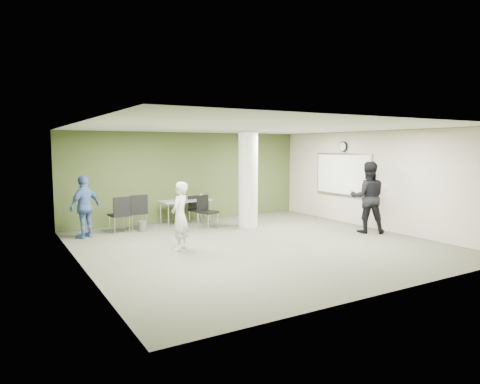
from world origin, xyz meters
TOP-DOWN VIEW (x-y plane):
  - floor at (0.00, 0.00)m, footprint 8.00×8.00m
  - ceiling at (0.00, 0.00)m, footprint 8.00×8.00m
  - wall_back at (0.00, 4.00)m, footprint 8.00×2.80m
  - wall_left at (-4.00, 0.00)m, footprint 0.02×8.00m
  - wall_right_cream at (4.00, 0.00)m, footprint 0.02×8.00m
  - column at (1.00, 2.00)m, footprint 0.56×0.56m
  - whiteboard at (3.92, 1.20)m, footprint 0.05×2.30m
  - wall_clock at (3.92, 1.20)m, footprint 0.06×0.32m
  - folding_table at (-0.37, 3.40)m, footprint 1.60×0.80m
  - wastebasket at (-1.87, 2.94)m, footprint 0.25×0.25m
  - chair_back_left at (-2.46, 3.00)m, footprint 0.55×0.55m
  - chair_back_right at (-1.93, 3.14)m, footprint 0.53×0.53m
  - chair_table_left at (-0.11, 2.54)m, footprint 0.60×0.60m
  - chair_table_right at (-0.05, 3.37)m, footprint 0.54×0.54m
  - woman_white at (-1.80, 0.39)m, footprint 0.67×0.67m
  - man_black at (3.40, -0.34)m, footprint 1.20×1.16m
  - man_blue at (-3.40, 2.87)m, footprint 1.01×0.86m

SIDE VIEW (x-z plane):
  - floor at x=0.00m, z-range 0.00..0.00m
  - wastebasket at x=-1.87m, z-range 0.00..0.29m
  - chair_table_right at x=-0.05m, z-range 0.07..0.92m
  - chair_table_left at x=-0.11m, z-range 0.08..1.03m
  - chair_back_left at x=-2.46m, z-range 0.09..1.09m
  - chair_back_right at x=-1.93m, z-range 0.09..1.10m
  - folding_table at x=-0.37m, z-range 0.20..1.18m
  - woman_white at x=-1.80m, z-range 0.00..1.56m
  - man_blue at x=-3.40m, z-range 0.00..1.62m
  - man_black at x=3.40m, z-range 0.00..1.95m
  - wall_back at x=0.00m, z-range 1.39..1.41m
  - wall_left at x=-4.00m, z-range 0.00..2.80m
  - wall_right_cream at x=4.00m, z-range 0.00..2.80m
  - column at x=1.00m, z-range 0.00..2.80m
  - whiteboard at x=3.92m, z-range 0.85..2.15m
  - wall_clock at x=3.92m, z-range 2.19..2.51m
  - ceiling at x=0.00m, z-range 2.80..2.80m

